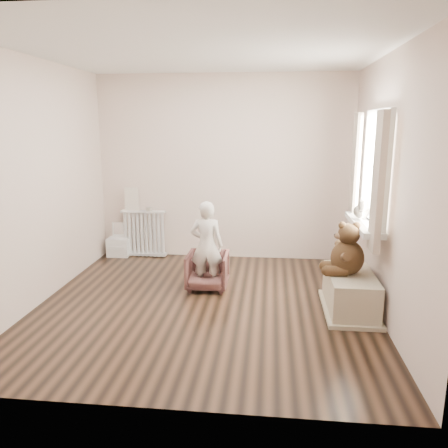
# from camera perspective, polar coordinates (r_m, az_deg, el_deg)

# --- Properties ---
(floor) EXTENTS (3.60, 3.60, 0.01)m
(floor) POSITION_cam_1_polar(r_m,az_deg,el_deg) (4.82, -2.39, -10.46)
(floor) COLOR black
(floor) RESTS_ON ground
(ceiling) EXTENTS (3.60, 3.60, 0.01)m
(ceiling) POSITION_cam_1_polar(r_m,az_deg,el_deg) (4.48, -2.72, 21.72)
(ceiling) COLOR white
(ceiling) RESTS_ON ground
(back_wall) EXTENTS (3.60, 0.02, 2.60)m
(back_wall) POSITION_cam_1_polar(r_m,az_deg,el_deg) (6.24, -0.04, 7.27)
(back_wall) COLOR silver
(back_wall) RESTS_ON ground
(front_wall) EXTENTS (3.60, 0.02, 2.60)m
(front_wall) POSITION_cam_1_polar(r_m,az_deg,el_deg) (2.73, -8.22, -0.15)
(front_wall) COLOR silver
(front_wall) RESTS_ON ground
(left_wall) EXTENTS (0.02, 3.60, 2.60)m
(left_wall) POSITION_cam_1_polar(r_m,az_deg,el_deg) (5.06, -23.19, 4.92)
(left_wall) COLOR silver
(left_wall) RESTS_ON ground
(right_wall) EXTENTS (0.02, 3.60, 2.60)m
(right_wall) POSITION_cam_1_polar(r_m,az_deg,el_deg) (4.56, 20.49, 4.38)
(right_wall) COLOR silver
(right_wall) RESTS_ON ground
(window) EXTENTS (0.03, 0.90, 1.10)m
(window) POSITION_cam_1_polar(r_m,az_deg,el_deg) (4.83, 19.31, 6.69)
(window) COLOR white
(window) RESTS_ON right_wall
(window_sill) EXTENTS (0.22, 1.10, 0.06)m
(window_sill) POSITION_cam_1_polar(r_m,az_deg,el_deg) (4.90, 17.78, -0.02)
(window_sill) COLOR silver
(window_sill) RESTS_ON right_wall
(curtain_left) EXTENTS (0.06, 0.26, 1.30)m
(curtain_left) POSITION_cam_1_polar(r_m,az_deg,el_deg) (4.26, 19.49, 5.12)
(curtain_left) COLOR beige
(curtain_left) RESTS_ON right_wall
(curtain_right) EXTENTS (0.06, 0.26, 1.30)m
(curtain_right) POSITION_cam_1_polar(r_m,az_deg,el_deg) (5.36, 16.77, 6.77)
(curtain_right) COLOR beige
(curtain_right) RESTS_ON right_wall
(radiator) EXTENTS (0.65, 0.12, 0.69)m
(radiator) POSITION_cam_1_polar(r_m,az_deg,el_deg) (6.51, -10.42, -0.84)
(radiator) COLOR silver
(radiator) RESTS_ON floor
(paper_doll) EXTENTS (0.20, 0.02, 0.34)m
(paper_doll) POSITION_cam_1_polar(r_m,az_deg,el_deg) (6.47, -11.95, 3.22)
(paper_doll) COLOR beige
(paper_doll) RESTS_ON radiator
(tin_a) EXTENTS (0.09, 0.09, 0.05)m
(tin_a) POSITION_cam_1_polar(r_m,az_deg,el_deg) (6.42, -9.77, 1.93)
(tin_a) COLOR #A59E8C
(tin_a) RESTS_ON radiator
(toy_vanity) EXTENTS (0.32, 0.23, 0.50)m
(toy_vanity) POSITION_cam_1_polar(r_m,az_deg,el_deg) (6.63, -13.63, -1.78)
(toy_vanity) COLOR silver
(toy_vanity) RESTS_ON floor
(armchair) EXTENTS (0.47, 0.49, 0.44)m
(armchair) POSITION_cam_1_polar(r_m,az_deg,el_deg) (5.19, -2.17, -6.11)
(armchair) COLOR brown
(armchair) RESTS_ON floor
(child) EXTENTS (0.38, 0.25, 1.05)m
(child) POSITION_cam_1_polar(r_m,az_deg,el_deg) (5.05, -2.28, -2.83)
(child) COLOR silver
(child) RESTS_ON armchair
(toy_bench) EXTENTS (0.46, 0.87, 0.41)m
(toy_bench) POSITION_cam_1_polar(r_m,az_deg,el_deg) (4.78, 16.15, -8.63)
(toy_bench) COLOR #BAB092
(toy_bench) RESTS_ON floor
(teddy_bear) EXTENTS (0.45, 0.35, 0.54)m
(teddy_bear) POSITION_cam_1_polar(r_m,az_deg,el_deg) (4.62, 15.88, -3.20)
(teddy_bear) COLOR #322010
(teddy_bear) RESTS_ON toy_bench
(plush_cat) EXTENTS (0.21, 0.30, 0.23)m
(plush_cat) POSITION_cam_1_polar(r_m,az_deg,el_deg) (4.98, 17.51, 1.74)
(plush_cat) COLOR gray
(plush_cat) RESTS_ON window_sill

